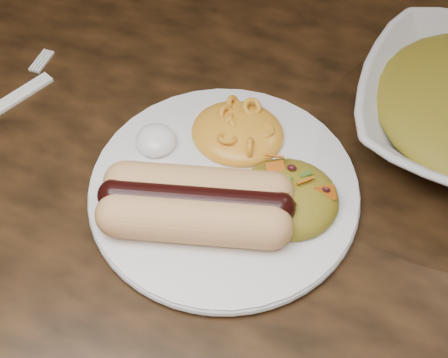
% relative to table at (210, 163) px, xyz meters
% --- Properties ---
extents(table, '(1.60, 0.90, 0.75)m').
position_rel_table_xyz_m(table, '(0.00, 0.00, 0.00)').
color(table, '#412611').
rests_on(table, floor).
extents(plate, '(0.27, 0.27, 0.01)m').
position_rel_table_xyz_m(plate, '(0.05, -0.10, 0.10)').
color(plate, white).
rests_on(plate, table).
extents(hotdog, '(0.15, 0.10, 0.04)m').
position_rel_table_xyz_m(hotdog, '(0.04, -0.14, 0.13)').
color(hotdog, '#FDBF70').
rests_on(hotdog, plate).
extents(mac_and_cheese, '(0.11, 0.11, 0.04)m').
position_rel_table_xyz_m(mac_and_cheese, '(0.04, -0.04, 0.12)').
color(mac_and_cheese, orange).
rests_on(mac_and_cheese, plate).
extents(sour_cream, '(0.04, 0.04, 0.02)m').
position_rel_table_xyz_m(sour_cream, '(-0.03, -0.07, 0.12)').
color(sour_cream, white).
rests_on(sour_cream, plate).
extents(taco_salad, '(0.09, 0.09, 0.04)m').
position_rel_table_xyz_m(taco_salad, '(0.11, -0.10, 0.12)').
color(taco_salad, '#9D5311').
rests_on(taco_salad, plate).
extents(fork, '(0.07, 0.13, 0.00)m').
position_rel_table_xyz_m(fork, '(-0.20, -0.06, 0.09)').
color(fork, white).
rests_on(fork, table).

